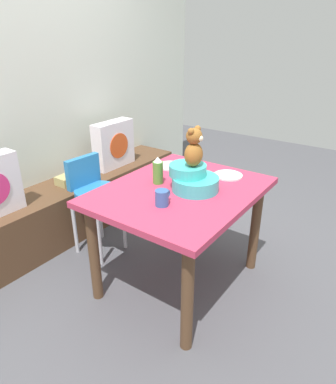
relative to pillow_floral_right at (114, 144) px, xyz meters
name	(u,v)px	position (x,y,z in m)	size (l,w,h in m)	color
ground_plane	(179,280)	(-0.61, -1.18, -0.68)	(8.00, 8.00, 0.00)	#4C4C51
back_wall	(30,82)	(-0.61, 0.29, 0.62)	(4.40, 0.10, 2.60)	silver
window_bench	(68,209)	(-0.61, 0.02, -0.45)	(2.60, 0.44, 0.46)	brown
pillow_floral_right	(114,144)	(0.00, 0.00, 0.00)	(0.44, 0.15, 0.44)	silver
book_stack	(69,179)	(-0.56, 0.02, -0.18)	(0.20, 0.14, 0.08)	tan
dining_table	(180,205)	(-0.61, -1.18, -0.05)	(1.11, 0.90, 0.74)	#B73351
highchair	(96,193)	(-0.65, -0.42, -0.16)	(0.34, 0.46, 0.79)	#2672B2
infant_seat_teal	(193,179)	(-0.57, -1.25, 0.13)	(0.30, 0.33, 0.16)	#3CB9B4
teddy_bear	(194,148)	(-0.57, -1.25, 0.34)	(0.13, 0.12, 0.25)	#955D26
ketchup_bottle	(158,171)	(-0.61, -1.00, 0.15)	(0.07, 0.07, 0.18)	#4C8C33
coffee_mug	(162,198)	(-0.86, -1.22, 0.11)	(0.12, 0.08, 0.09)	#335999
dinner_plate_near	(170,166)	(-0.31, -0.89, 0.07)	(0.20, 0.20, 0.01)	white
dinner_plate_far	(228,175)	(-0.23, -1.33, 0.07)	(0.20, 0.20, 0.01)	white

